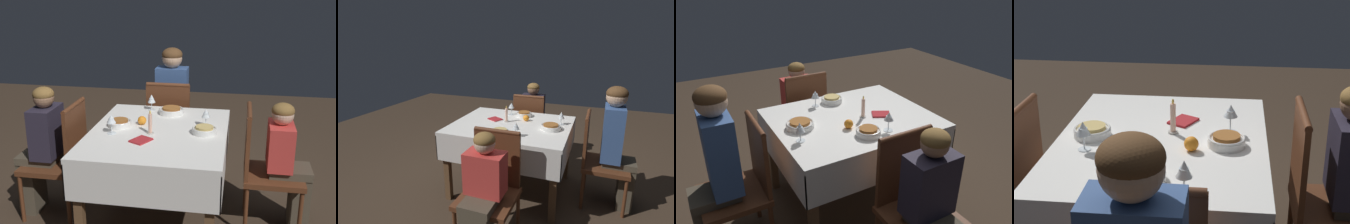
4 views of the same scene
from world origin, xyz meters
TOP-DOWN VIEW (x-y plane):
  - ground_plane at (0.00, 0.00)m, footprint 8.00×8.00m
  - dining_table at (0.00, 0.00)m, footprint 1.23×1.01m
  - chair_east at (0.89, 0.07)m, footprint 0.44×0.44m
  - chair_south at (0.10, -0.78)m, footprint 0.44×0.44m
  - chair_north at (-0.00, 0.78)m, footprint 0.44×0.44m
  - person_adult_denim at (1.05, 0.07)m, footprint 0.34×0.30m
  - person_child_red at (0.10, -0.96)m, footprint 0.30×0.33m
  - person_child_dark at (-0.00, 0.95)m, footprint 0.30×0.33m
  - bowl_east at (0.42, -0.03)m, footprint 0.21×0.21m
  - wine_glass_east at (0.50, 0.16)m, footprint 0.07×0.07m
  - bowl_south at (0.00, -0.34)m, footprint 0.18×0.18m
  - wine_glass_south at (0.16, -0.34)m, footprint 0.07×0.07m
  - bowl_north at (0.05, 0.31)m, footprint 0.18×0.18m
  - wine_glass_north at (-0.12, 0.32)m, footprint 0.07×0.07m
  - candle_centerpiece at (-0.08, 0.05)m, footprint 0.05×0.05m
  - orange_fruit at (0.11, 0.15)m, footprint 0.07×0.07m
  - napkin_red_folded at (-0.22, 0.08)m, footprint 0.18×0.16m

SIDE VIEW (x-z plane):
  - ground_plane at x=0.00m, z-range 0.00..0.00m
  - chair_east at x=0.89m, z-range 0.04..0.98m
  - chair_south at x=0.10m, z-range 0.04..0.98m
  - chair_north at x=0.00m, z-range 0.04..0.98m
  - person_child_red at x=0.10m, z-range 0.05..1.04m
  - person_child_dark at x=0.00m, z-range 0.05..1.11m
  - dining_table at x=0.00m, z-range 0.28..1.04m
  - person_adult_denim at x=1.05m, z-range 0.08..1.30m
  - napkin_red_folded at x=-0.22m, z-range 0.76..0.77m
  - bowl_east at x=0.42m, z-range 0.76..0.82m
  - bowl_south at x=0.00m, z-range 0.76..0.82m
  - bowl_north at x=0.05m, z-range 0.76..0.82m
  - orange_fruit at x=0.11m, z-range 0.76..0.83m
  - candle_centerpiece at x=-0.08m, z-range 0.74..0.92m
  - wine_glass_east at x=0.50m, z-range 0.79..0.93m
  - wine_glass_south at x=0.16m, z-range 0.79..0.93m
  - wine_glass_north at x=-0.12m, z-range 0.80..0.94m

